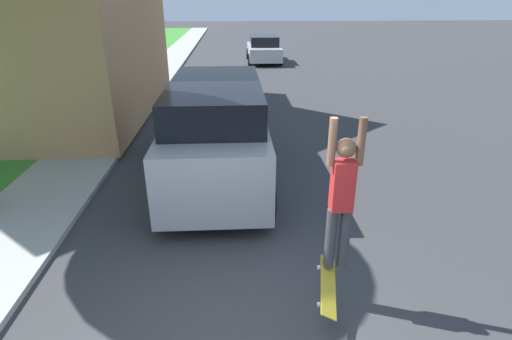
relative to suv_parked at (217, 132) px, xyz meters
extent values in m
cube|color=#9E9E99|center=(-3.36, 1.63, -1.06)|extent=(1.80, 80.00, 0.10)
cube|color=gray|center=(0.00, -0.03, -0.21)|extent=(1.91, 4.70, 1.20)
cube|color=black|center=(0.00, 0.09, 0.69)|extent=(1.76, 3.67, 0.61)
cylinder|color=black|center=(-0.92, 1.43, -0.72)|extent=(0.24, 0.78, 0.78)
cylinder|color=black|center=(0.92, 1.43, -0.72)|extent=(0.24, 0.78, 0.78)
cylinder|color=black|center=(-0.92, -1.49, -0.72)|extent=(0.24, 0.78, 0.78)
cylinder|color=black|center=(0.92, -1.49, -0.72)|extent=(0.24, 0.78, 0.78)
cube|color=#B7B7BC|center=(2.18, 16.37, -0.53)|extent=(1.78, 4.13, 0.72)
cube|color=black|center=(2.18, 16.26, 0.10)|extent=(1.57, 2.15, 0.54)
cylinder|color=black|center=(1.32, 17.61, -0.79)|extent=(0.20, 0.63, 0.63)
cylinder|color=black|center=(3.04, 17.61, -0.79)|extent=(0.20, 0.63, 0.63)
cylinder|color=black|center=(1.32, 15.13, -0.79)|extent=(0.20, 0.63, 0.63)
cylinder|color=black|center=(3.04, 15.13, -0.79)|extent=(0.20, 0.63, 0.63)
cylinder|color=#38383D|center=(1.49, -3.71, -0.14)|extent=(0.13, 0.13, 0.80)
cylinder|color=#38383D|center=(1.66, -3.71, -0.14)|extent=(0.13, 0.13, 0.80)
cube|color=#B22323|center=(1.57, -3.71, 0.56)|extent=(0.25, 0.20, 0.61)
sphere|color=brown|center=(1.57, -3.71, 1.02)|extent=(0.22, 0.22, 0.22)
cylinder|color=brown|center=(1.41, -3.71, 1.09)|extent=(0.09, 0.09, 0.54)
cylinder|color=brown|center=(1.73, -3.71, 1.09)|extent=(0.09, 0.09, 0.54)
cube|color=#A89323|center=(1.44, -3.96, -0.66)|extent=(0.33, 0.78, 0.36)
cylinder|color=silver|center=(1.37, -3.70, -0.58)|extent=(0.03, 0.06, 0.06)
cylinder|color=silver|center=(1.54, -3.70, -0.68)|extent=(0.03, 0.06, 0.06)
cylinder|color=silver|center=(1.28, -4.18, -0.73)|extent=(0.03, 0.06, 0.06)
cylinder|color=silver|center=(1.45, -4.18, -0.83)|extent=(0.03, 0.06, 0.06)
camera|label=1|loc=(0.36, -7.72, 2.55)|focal=28.00mm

